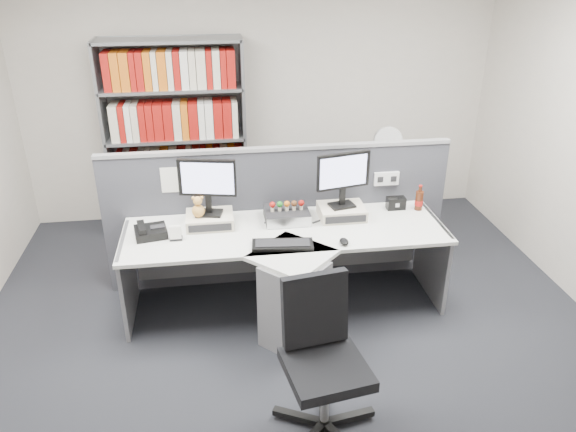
{
  "coord_description": "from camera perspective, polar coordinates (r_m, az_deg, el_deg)",
  "views": [
    {
      "loc": [
        -0.53,
        -3.13,
        2.76
      ],
      "look_at": [
        0.0,
        0.65,
        0.92
      ],
      "focal_mm": 34.66,
      "sensor_mm": 36.0,
      "label": 1
    }
  ],
  "objects": [
    {
      "name": "filing_cabinet",
      "position": [
        5.93,
        9.72,
        1.33
      ],
      "size": [
        0.45,
        0.61,
        0.7
      ],
      "color": "gray",
      "rests_on": "ground"
    },
    {
      "name": "speaker",
      "position": [
        4.91,
        11.0,
        1.31
      ],
      "size": [
        0.16,
        0.09,
        0.11
      ],
      "primitive_type": "cube",
      "color": "black",
      "rests_on": "desk"
    },
    {
      "name": "desk",
      "position": [
        4.42,
        0.1,
        -5.74
      ],
      "size": [
        2.6,
        1.2,
        0.72
      ],
      "color": "white",
      "rests_on": "ground"
    },
    {
      "name": "cola_bottle",
      "position": [
        4.92,
        13.3,
        1.56
      ],
      "size": [
        0.07,
        0.07,
        0.23
      ],
      "color": "#3F190A",
      "rests_on": "desk"
    },
    {
      "name": "desk_fan",
      "position": [
        5.69,
        10.2,
        7.28
      ],
      "size": [
        0.28,
        0.17,
        0.48
      ],
      "color": "white",
      "rests_on": "filing_cabinet"
    },
    {
      "name": "office_chair",
      "position": [
        3.49,
        3.48,
        -13.99
      ],
      "size": [
        0.66,
        0.66,
        1.0
      ],
      "color": "silver",
      "rests_on": "ground"
    },
    {
      "name": "monitor_riser_left",
      "position": [
        4.57,
        -8.02,
        -0.39
      ],
      "size": [
        0.38,
        0.31,
        0.1
      ],
      "color": "beige",
      "rests_on": "desk"
    },
    {
      "name": "desk_calendar",
      "position": [
        4.39,
        -11.45,
        -1.8
      ],
      "size": [
        0.1,
        0.07,
        0.12
      ],
      "color": "black",
      "rests_on": "desk"
    },
    {
      "name": "mouse",
      "position": [
        4.28,
        5.77,
        -2.63
      ],
      "size": [
        0.07,
        0.11,
        0.04
      ],
      "primitive_type": "ellipsoid",
      "color": "black",
      "rests_on": "desk"
    },
    {
      "name": "monitor_left",
      "position": [
        4.44,
        -8.28,
        3.45
      ],
      "size": [
        0.46,
        0.19,
        0.47
      ],
      "color": "black",
      "rests_on": "monitor_riser_left"
    },
    {
      "name": "figurines",
      "position": [
        4.56,
        -0.12,
        1.16
      ],
      "size": [
        0.29,
        0.05,
        0.09
      ],
      "color": "beige",
      "rests_on": "desktop_pc"
    },
    {
      "name": "monitor_right",
      "position": [
        4.56,
        5.69,
        4.19
      ],
      "size": [
        0.45,
        0.19,
        0.47
      ],
      "color": "black",
      "rests_on": "monitor_riser_right"
    },
    {
      "name": "monitor_riser_right",
      "position": [
        4.69,
        5.53,
        0.44
      ],
      "size": [
        0.38,
        0.31,
        0.1
      ],
      "color": "beige",
      "rests_on": "desk"
    },
    {
      "name": "shelving_unit",
      "position": [
        5.87,
        -11.32,
        7.51
      ],
      "size": [
        1.41,
        0.4,
        2.0
      ],
      "color": "gray",
      "rests_on": "ground"
    },
    {
      "name": "plush_toy",
      "position": [
        4.49,
        -9.2,
        0.8
      ],
      "size": [
        0.1,
        0.1,
        0.18
      ],
      "color": "gold",
      "rests_on": "monitor_riser_left"
    },
    {
      "name": "room_shell",
      "position": [
        3.33,
        1.59,
        8.73
      ],
      "size": [
        5.04,
        5.54,
        2.72
      ],
      "color": "beige",
      "rests_on": "ground"
    },
    {
      "name": "desk_phone",
      "position": [
        4.5,
        -13.98,
        -1.55
      ],
      "size": [
        0.28,
        0.26,
        0.1
      ],
      "color": "black",
      "rests_on": "desk"
    },
    {
      "name": "ground",
      "position": [
        4.21,
        1.28,
        -15.25
      ],
      "size": [
        5.5,
        5.5,
        0.0
      ],
      "primitive_type": "plane",
      "color": "#27282E",
      "rests_on": "ground"
    },
    {
      "name": "partition",
      "position": [
        4.9,
        -0.93,
        0.16
      ],
      "size": [
        3.0,
        0.08,
        1.27
      ],
      "color": "#3F4047",
      "rests_on": "ground"
    },
    {
      "name": "keyboard",
      "position": [
        4.23,
        -0.56,
        -2.94
      ],
      "size": [
        0.48,
        0.22,
        0.03
      ],
      "color": "black",
      "rests_on": "desk"
    },
    {
      "name": "desktop_pc",
      "position": [
        4.61,
        -0.14,
        0.13
      ],
      "size": [
        0.36,
        0.32,
        0.1
      ],
      "color": "black",
      "rests_on": "desk"
    }
  ]
}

